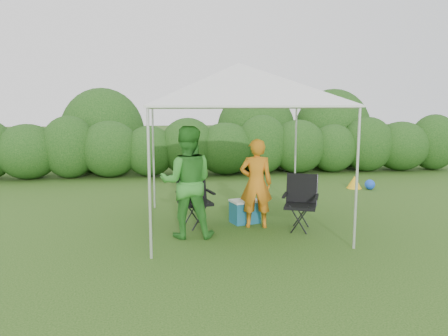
{
  "coord_description": "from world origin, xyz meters",
  "views": [
    {
      "loc": [
        -1.31,
        -6.96,
        2.17
      ],
      "look_at": [
        -0.27,
        0.4,
        1.05
      ],
      "focal_mm": 35.0,
      "sensor_mm": 36.0,
      "label": 1
    }
  ],
  "objects": [
    {
      "name": "ground",
      "position": [
        0.0,
        0.0,
        0.0
      ],
      "size": [
        70.0,
        70.0,
        0.0
      ],
      "primitive_type": "plane",
      "color": "#375D1D"
    },
    {
      "name": "hedge",
      "position": [
        0.1,
        6.0,
        0.83
      ],
      "size": [
        16.28,
        1.53,
        1.8
      ],
      "color": "#255019",
      "rests_on": "ground"
    },
    {
      "name": "canopy",
      "position": [
        0.0,
        0.5,
        2.46
      ],
      "size": [
        3.1,
        3.1,
        2.83
      ],
      "color": "silver",
      "rests_on": "ground"
    },
    {
      "name": "chair_right",
      "position": [
        1.03,
        0.12,
        0.53
      ],
      "size": [
        0.71,
        0.69,
        0.94
      ],
      "rotation": [
        0.0,
        0.0,
        -0.4
      ],
      "color": "black",
      "rests_on": "ground"
    },
    {
      "name": "chair_left",
      "position": [
        -0.78,
        0.59,
        0.54
      ],
      "size": [
        0.68,
        0.64,
        0.96
      ],
      "rotation": [
        0.0,
        0.0,
        0.24
      ],
      "color": "black",
      "rests_on": "ground"
    },
    {
      "name": "man",
      "position": [
        0.28,
        0.33,
        0.78
      ],
      "size": [
        0.61,
        0.45,
        1.56
      ],
      "primitive_type": "imported",
      "rotation": [
        0.0,
        0.0,
        3.0
      ],
      "color": "orange",
      "rests_on": "ground"
    },
    {
      "name": "woman",
      "position": [
        -0.93,
        -0.05,
        0.9
      ],
      "size": [
        0.94,
        0.77,
        1.8
      ],
      "primitive_type": "imported",
      "rotation": [
        0.0,
        0.0,
        3.04
      ],
      "color": "#368D2E",
      "rests_on": "ground"
    },
    {
      "name": "cooler",
      "position": [
        0.15,
        0.63,
        0.21
      ],
      "size": [
        0.58,
        0.49,
        0.42
      ],
      "rotation": [
        0.0,
        0.0,
        0.29
      ],
      "color": "#1D6488",
      "rests_on": "ground"
    },
    {
      "name": "bottle",
      "position": [
        0.21,
        0.59,
        0.54
      ],
      "size": [
        0.06,
        0.06,
        0.24
      ],
      "primitive_type": "cylinder",
      "color": "#592D0C",
      "rests_on": "cooler"
    },
    {
      "name": "lawn_toy",
      "position": [
        3.59,
        3.35,
        0.15
      ],
      "size": [
        0.63,
        0.53,
        0.32
      ],
      "color": "yellow",
      "rests_on": "ground"
    }
  ]
}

